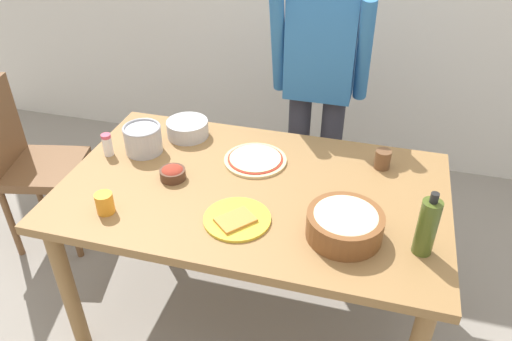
% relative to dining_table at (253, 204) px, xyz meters
% --- Properties ---
extents(ground, '(8.00, 8.00, 0.00)m').
position_rel_dining_table_xyz_m(ground, '(0.00, 0.00, -0.67)').
color(ground, gray).
extents(dining_table, '(1.60, 0.96, 0.76)m').
position_rel_dining_table_xyz_m(dining_table, '(0.00, 0.00, 0.00)').
color(dining_table, olive).
rests_on(dining_table, ground).
extents(person_cook, '(0.49, 0.25, 1.62)m').
position_rel_dining_table_xyz_m(person_cook, '(0.14, 0.76, 0.27)').
color(person_cook, '#2D2D38').
rests_on(person_cook, ground).
extents(chair_wooden_left, '(0.48, 0.48, 0.95)m').
position_rel_dining_table_xyz_m(chair_wooden_left, '(-1.32, 0.22, -0.13)').
color(chair_wooden_left, brown).
rests_on(chair_wooden_left, ground).
extents(pizza_raw_on_board, '(0.28, 0.28, 0.02)m').
position_rel_dining_table_xyz_m(pizza_raw_on_board, '(-0.04, 0.19, 0.10)').
color(pizza_raw_on_board, beige).
rests_on(pizza_raw_on_board, dining_table).
extents(plate_with_slice, '(0.26, 0.26, 0.02)m').
position_rel_dining_table_xyz_m(plate_with_slice, '(-0.00, -0.23, 0.10)').
color(plate_with_slice, gold).
rests_on(plate_with_slice, dining_table).
extents(popcorn_bowl, '(0.28, 0.28, 0.11)m').
position_rel_dining_table_xyz_m(popcorn_bowl, '(0.40, -0.20, 0.15)').
color(popcorn_bowl, brown).
rests_on(popcorn_bowl, dining_table).
extents(mixing_bowl_steel, '(0.20, 0.20, 0.08)m').
position_rel_dining_table_xyz_m(mixing_bowl_steel, '(-0.42, 0.32, 0.13)').
color(mixing_bowl_steel, '#B7B7BC').
rests_on(mixing_bowl_steel, dining_table).
extents(small_sauce_bowl, '(0.11, 0.11, 0.06)m').
position_rel_dining_table_xyz_m(small_sauce_bowl, '(-0.35, -0.03, 0.12)').
color(small_sauce_bowl, '#4C2D1E').
rests_on(small_sauce_bowl, dining_table).
extents(olive_oil_bottle, '(0.07, 0.07, 0.26)m').
position_rel_dining_table_xyz_m(olive_oil_bottle, '(0.68, -0.21, 0.20)').
color(olive_oil_bottle, '#47561E').
rests_on(olive_oil_bottle, dining_table).
extents(steel_pot, '(0.17, 0.17, 0.13)m').
position_rel_dining_table_xyz_m(steel_pot, '(-0.56, 0.14, 0.16)').
color(steel_pot, '#B7B7BC').
rests_on(steel_pot, dining_table).
extents(cup_orange, '(0.07, 0.07, 0.08)m').
position_rel_dining_table_xyz_m(cup_orange, '(-0.51, -0.31, 0.13)').
color(cup_orange, orange).
rests_on(cup_orange, dining_table).
extents(cup_small_brown, '(0.07, 0.07, 0.08)m').
position_rel_dining_table_xyz_m(cup_small_brown, '(0.51, 0.29, 0.13)').
color(cup_small_brown, brown).
rests_on(cup_small_brown, dining_table).
extents(salt_shaker, '(0.04, 0.04, 0.11)m').
position_rel_dining_table_xyz_m(salt_shaker, '(-0.70, 0.07, 0.14)').
color(salt_shaker, white).
rests_on(salt_shaker, dining_table).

